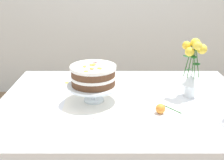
{
  "coord_description": "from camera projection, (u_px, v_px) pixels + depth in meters",
  "views": [
    {
      "loc": [
        -0.07,
        -1.4,
        1.38
      ],
      "look_at": [
        -0.07,
        -0.01,
        0.86
      ],
      "focal_mm": 43.92,
      "sensor_mm": 36.0,
      "label": 1
    }
  ],
  "objects": [
    {
      "name": "flower_vase",
      "position": [
        192.0,
        69.0,
        1.52
      ],
      "size": [
        0.13,
        0.11,
        0.33
      ],
      "color": "silver",
      "rests_on": "dining_table"
    },
    {
      "name": "dining_table",
      "position": [
        124.0,
        117.0,
        1.54
      ],
      "size": [
        1.4,
        1.0,
        0.74
      ],
      "color": "white",
      "rests_on": "ground"
    },
    {
      "name": "loose_petal_0",
      "position": [
        66.0,
        82.0,
        1.78
      ],
      "size": [
        0.04,
        0.05,
        0.0
      ],
      "primitive_type": "ellipsoid",
      "rotation": [
        0.0,
        0.0,
        1.07
      ],
      "color": "yellow",
      "rests_on": "dining_table"
    },
    {
      "name": "loose_petal_1",
      "position": [
        94.0,
        117.0,
        1.33
      ],
      "size": [
        0.03,
        0.04,
        0.01
      ],
      "primitive_type": "ellipsoid",
      "rotation": [
        0.0,
        0.0,
        1.52
      ],
      "color": "pink",
      "rests_on": "dining_table"
    },
    {
      "name": "linen_napkin",
      "position": [
        93.0,
        101.0,
        1.51
      ],
      "size": [
        0.33,
        0.33,
        0.0
      ],
      "primitive_type": "cube",
      "rotation": [
        0.0,
        0.0,
        0.03
      ],
      "color": "white",
      "rests_on": "dining_table"
    },
    {
      "name": "fallen_rose",
      "position": [
        160.0,
        109.0,
        1.37
      ],
      "size": [
        0.13,
        0.13,
        0.05
      ],
      "color": "#2D6028",
      "rests_on": "dining_table"
    },
    {
      "name": "layer_cake",
      "position": [
        93.0,
        75.0,
        1.46
      ],
      "size": [
        0.25,
        0.25,
        0.11
      ],
      "color": "brown",
      "rests_on": "cake_stand"
    },
    {
      "name": "cake_stand",
      "position": [
        93.0,
        87.0,
        1.49
      ],
      "size": [
        0.29,
        0.29,
        0.1
      ],
      "color": "silver",
      "rests_on": "linen_napkin"
    }
  ]
}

